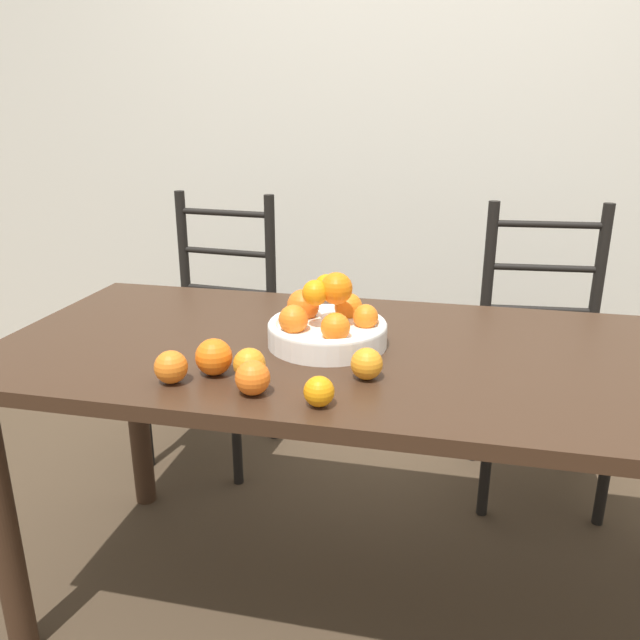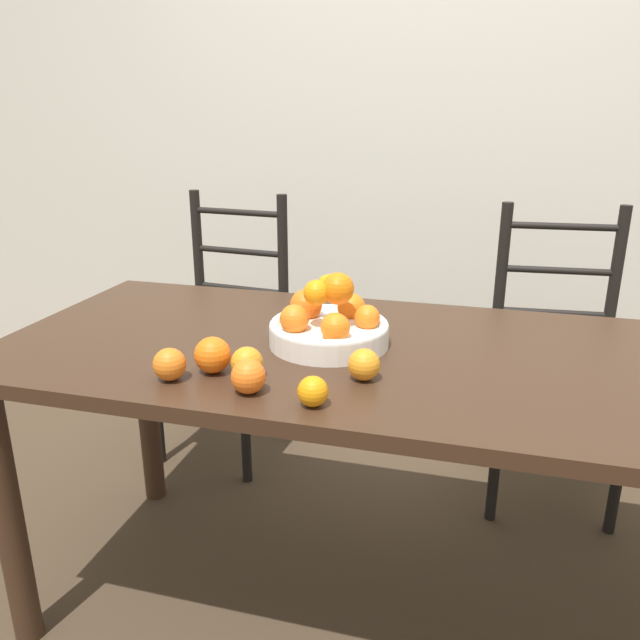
% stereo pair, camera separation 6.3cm
% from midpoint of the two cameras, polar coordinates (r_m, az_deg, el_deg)
% --- Properties ---
extents(ground_plane, '(12.00, 12.00, 0.00)m').
position_cam_midpoint_polar(ground_plane, '(1.92, 3.52, -24.67)').
color(ground_plane, '#423323').
extents(wall_back, '(8.00, 0.06, 2.60)m').
position_cam_midpoint_polar(wall_back, '(2.88, 9.06, 18.05)').
color(wall_back, silver).
rests_on(wall_back, ground_plane).
extents(dining_table, '(1.86, 0.82, 0.77)m').
position_cam_midpoint_polar(dining_table, '(1.54, 4.02, -6.08)').
color(dining_table, '#382316').
rests_on(dining_table, ground_plane).
extents(fruit_bowl, '(0.29, 0.29, 0.18)m').
position_cam_midpoint_polar(fruit_bowl, '(1.51, -0.54, -0.30)').
color(fruit_bowl, white).
rests_on(fruit_bowl, dining_table).
extents(orange_loose_0, '(0.07, 0.07, 0.07)m').
position_cam_midpoint_polar(orange_loose_0, '(1.26, -7.61, -5.27)').
color(orange_loose_0, orange).
rests_on(orange_loose_0, dining_table).
extents(orange_loose_1, '(0.07, 0.07, 0.07)m').
position_cam_midpoint_polar(orange_loose_1, '(1.35, -14.78, -4.19)').
color(orange_loose_1, orange).
rests_on(orange_loose_1, dining_table).
extents(orange_loose_2, '(0.07, 0.07, 0.07)m').
position_cam_midpoint_polar(orange_loose_2, '(1.32, 3.06, -4.04)').
color(orange_loose_2, orange).
rests_on(orange_loose_2, dining_table).
extents(orange_loose_3, '(0.07, 0.07, 0.07)m').
position_cam_midpoint_polar(orange_loose_3, '(1.33, -7.83, -4.03)').
color(orange_loose_3, orange).
rests_on(orange_loose_3, dining_table).
extents(orange_loose_4, '(0.08, 0.08, 0.08)m').
position_cam_midpoint_polar(orange_loose_4, '(1.36, -10.99, -3.34)').
color(orange_loose_4, orange).
rests_on(orange_loose_4, dining_table).
extents(orange_loose_5, '(0.06, 0.06, 0.06)m').
position_cam_midpoint_polar(orange_loose_5, '(1.20, -1.60, -6.56)').
color(orange_loose_5, orange).
rests_on(orange_loose_5, dining_table).
extents(chair_left, '(0.46, 0.44, 1.02)m').
position_cam_midpoint_polar(chair_left, '(2.47, -10.39, -1.44)').
color(chair_left, black).
rests_on(chair_left, ground_plane).
extents(chair_right, '(0.45, 0.43, 1.02)m').
position_cam_midpoint_polar(chair_right, '(2.31, 18.87, -3.65)').
color(chair_right, black).
rests_on(chair_right, ground_plane).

